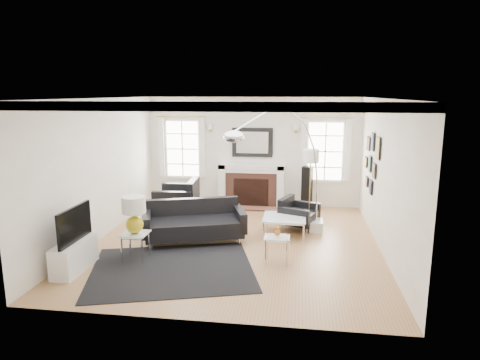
# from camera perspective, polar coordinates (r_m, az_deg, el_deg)

# --- Properties ---
(floor) EXTENTS (6.00, 6.00, 0.00)m
(floor) POSITION_cam_1_polar(r_m,az_deg,el_deg) (8.53, -0.59, -8.32)
(floor) COLOR #95673E
(floor) RESTS_ON ground
(back_wall) EXTENTS (5.50, 0.04, 2.80)m
(back_wall) POSITION_cam_1_polar(r_m,az_deg,el_deg) (11.10, 1.68, 3.78)
(back_wall) COLOR white
(back_wall) RESTS_ON floor
(front_wall) EXTENTS (5.50, 0.04, 2.80)m
(front_wall) POSITION_cam_1_polar(r_m,az_deg,el_deg) (5.29, -5.42, -4.95)
(front_wall) COLOR white
(front_wall) RESTS_ON floor
(left_wall) EXTENTS (0.04, 6.00, 2.80)m
(left_wall) POSITION_cam_1_polar(r_m,az_deg,el_deg) (8.99, -18.23, 1.36)
(left_wall) COLOR white
(left_wall) RESTS_ON floor
(right_wall) EXTENTS (0.04, 6.00, 2.80)m
(right_wall) POSITION_cam_1_polar(r_m,az_deg,el_deg) (8.23, 18.70, 0.43)
(right_wall) COLOR white
(right_wall) RESTS_ON floor
(ceiling) EXTENTS (5.50, 6.00, 0.02)m
(ceiling) POSITION_cam_1_polar(r_m,az_deg,el_deg) (8.03, -0.63, 10.84)
(ceiling) COLOR white
(ceiling) RESTS_ON back_wall
(crown_molding) EXTENTS (5.50, 6.00, 0.12)m
(crown_molding) POSITION_cam_1_polar(r_m,az_deg,el_deg) (8.03, -0.63, 10.41)
(crown_molding) COLOR white
(crown_molding) RESTS_ON back_wall
(fireplace) EXTENTS (1.70, 0.69, 1.11)m
(fireplace) POSITION_cam_1_polar(r_m,az_deg,el_deg) (11.05, 1.54, -0.78)
(fireplace) COLOR white
(fireplace) RESTS_ON floor
(mantel_mirror) EXTENTS (1.05, 0.07, 0.75)m
(mantel_mirror) POSITION_cam_1_polar(r_m,az_deg,el_deg) (11.03, 1.66, 5.03)
(mantel_mirror) COLOR black
(mantel_mirror) RESTS_ON back_wall
(window_left) EXTENTS (1.24, 0.15, 1.62)m
(window_left) POSITION_cam_1_polar(r_m,az_deg,el_deg) (11.39, -7.66, 4.17)
(window_left) COLOR white
(window_left) RESTS_ON back_wall
(window_right) EXTENTS (1.24, 0.15, 1.62)m
(window_right) POSITION_cam_1_polar(r_m,az_deg,el_deg) (11.00, 11.30, 3.79)
(window_right) COLOR white
(window_right) RESTS_ON back_wall
(gallery_wall) EXTENTS (0.04, 1.73, 1.29)m
(gallery_wall) POSITION_cam_1_polar(r_m,az_deg,el_deg) (9.46, 17.13, 2.73)
(gallery_wall) COLOR black
(gallery_wall) RESTS_ON right_wall
(tv_unit) EXTENTS (0.35, 1.00, 1.09)m
(tv_unit) POSITION_cam_1_polar(r_m,az_deg,el_deg) (7.66, -21.22, -8.88)
(tv_unit) COLOR white
(tv_unit) RESTS_ON floor
(area_rug) EXTENTS (3.16, 2.86, 0.01)m
(area_rug) POSITION_cam_1_polar(r_m,az_deg,el_deg) (7.40, -9.00, -11.60)
(area_rug) COLOR black
(area_rug) RESTS_ON floor
(sofa) EXTENTS (2.16, 1.47, 0.65)m
(sofa) POSITION_cam_1_polar(r_m,az_deg,el_deg) (8.62, -6.16, -5.72)
(sofa) COLOR black
(sofa) RESTS_ON floor
(armchair_left) EXTENTS (1.01, 1.11, 0.71)m
(armchair_left) POSITION_cam_1_polar(r_m,az_deg,el_deg) (10.42, -8.10, -2.47)
(armchair_left) COLOR black
(armchair_left) RESTS_ON floor
(armchair_right) EXTENTS (0.94, 1.00, 0.54)m
(armchair_right) POSITION_cam_1_polar(r_m,az_deg,el_deg) (9.45, 7.61, -4.53)
(armchair_right) COLOR black
(armchair_right) RESTS_ON floor
(coffee_table) EXTENTS (0.87, 0.87, 0.39)m
(coffee_table) POSITION_cam_1_polar(r_m,az_deg,el_deg) (8.92, 5.94, -5.09)
(coffee_table) COLOR silver
(coffee_table) RESTS_ON floor
(side_table_left) EXTENTS (0.45, 0.45, 0.49)m
(side_table_left) POSITION_cam_1_polar(r_m,az_deg,el_deg) (7.79, -13.77, -7.60)
(side_table_left) COLOR silver
(side_table_left) RESTS_ON floor
(nesting_table) EXTENTS (0.43, 0.36, 0.48)m
(nesting_table) POSITION_cam_1_polar(r_m,az_deg,el_deg) (7.45, 4.96, -8.36)
(nesting_table) COLOR silver
(nesting_table) RESTS_ON floor
(gourd_lamp) EXTENTS (0.41, 0.41, 0.66)m
(gourd_lamp) POSITION_cam_1_polar(r_m,az_deg,el_deg) (7.65, -13.94, -4.19)
(gourd_lamp) COLOR gold
(gourd_lamp) RESTS_ON side_table_left
(orange_vase) EXTENTS (0.11, 0.11, 0.17)m
(orange_vase) POSITION_cam_1_polar(r_m,az_deg,el_deg) (7.38, 4.99, -6.85)
(orange_vase) COLOR #BD6618
(orange_vase) RESTS_ON nesting_table
(arc_floor_lamp) EXTENTS (1.90, 1.76, 2.69)m
(arc_floor_lamp) POSITION_cam_1_polar(r_m,az_deg,el_deg) (8.38, 5.20, 1.57)
(arc_floor_lamp) COLOR silver
(arc_floor_lamp) RESTS_ON floor
(stick_floor_lamp) EXTENTS (0.35, 0.35, 1.71)m
(stick_floor_lamp) POSITION_cam_1_polar(r_m,az_deg,el_deg) (9.37, 9.41, 2.66)
(stick_floor_lamp) COLOR #A8873A
(stick_floor_lamp) RESTS_ON floor
(speaker_tower) EXTENTS (0.29, 0.29, 1.11)m
(speaker_tower) POSITION_cam_1_polar(r_m,az_deg,el_deg) (10.85, 8.91, -1.09)
(speaker_tower) COLOR black
(speaker_tower) RESTS_ON floor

